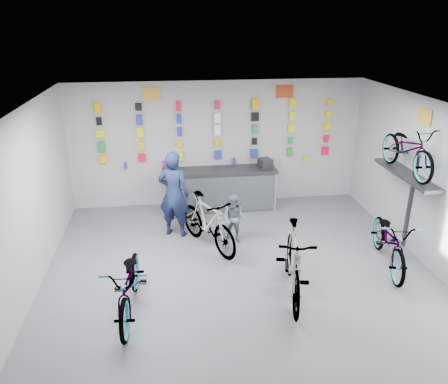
{
  "coord_description": "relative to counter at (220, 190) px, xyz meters",
  "views": [
    {
      "loc": [
        -1.18,
        -6.12,
        4.31
      ],
      "look_at": [
        -0.18,
        1.4,
        1.29
      ],
      "focal_mm": 35.0,
      "sensor_mm": 36.0,
      "label": 1
    }
  ],
  "objects": [
    {
      "name": "floor",
      "position": [
        0.0,
        -3.54,
        -0.49
      ],
      "size": [
        8.0,
        8.0,
        0.0
      ],
      "primitive_type": "plane",
      "color": "#535358",
      "rests_on": "ground"
    },
    {
      "name": "ceiling",
      "position": [
        0.0,
        -3.54,
        2.51
      ],
      "size": [
        8.0,
        8.0,
        0.0
      ],
      "primitive_type": "plane",
      "rotation": [
        3.14,
        0.0,
        0.0
      ],
      "color": "white",
      "rests_on": "wall_back"
    },
    {
      "name": "wall_back",
      "position": [
        0.0,
        0.46,
        1.01
      ],
      "size": [
        7.0,
        0.0,
        7.0
      ],
      "primitive_type": "plane",
      "rotation": [
        1.57,
        0.0,
        0.0
      ],
      "color": "#B1B1B4",
      "rests_on": "floor"
    },
    {
      "name": "wall_left",
      "position": [
        -3.5,
        -3.54,
        1.01
      ],
      "size": [
        0.0,
        8.0,
        8.0
      ],
      "primitive_type": "plane",
      "rotation": [
        1.57,
        0.0,
        1.57
      ],
      "color": "#B1B1B4",
      "rests_on": "floor"
    },
    {
      "name": "counter",
      "position": [
        0.0,
        0.0,
        0.0
      ],
      "size": [
        2.7,
        0.66,
        1.0
      ],
      "color": "black",
      "rests_on": "floor"
    },
    {
      "name": "merch_wall",
      "position": [
        -0.09,
        0.39,
        1.31
      ],
      "size": [
        5.57,
        0.08,
        1.57
      ],
      "color": "#FEBB00",
      "rests_on": "wall_back"
    },
    {
      "name": "wall_bracket",
      "position": [
        3.33,
        -2.34,
        0.98
      ],
      "size": [
        0.39,
        1.9,
        2.0
      ],
      "color": "#333338",
      "rests_on": "wall_right"
    },
    {
      "name": "sign_left",
      "position": [
        -1.5,
        0.44,
        2.23
      ],
      "size": [
        0.42,
        0.02,
        0.3
      ],
      "primitive_type": "cube",
      "color": "gold",
      "rests_on": "wall_back"
    },
    {
      "name": "sign_right",
      "position": [
        1.6,
        0.44,
        2.23
      ],
      "size": [
        0.42,
        0.02,
        0.3
      ],
      "primitive_type": "cube",
      "color": "#B9411A",
      "rests_on": "wall_back"
    },
    {
      "name": "sign_side",
      "position": [
        3.48,
        -2.34,
        2.16
      ],
      "size": [
        0.02,
        0.4,
        0.3
      ],
      "primitive_type": "cube",
      "color": "gold",
      "rests_on": "wall_right"
    },
    {
      "name": "bike_left",
      "position": [
        -1.86,
        -3.82,
        0.02
      ],
      "size": [
        0.78,
        1.96,
        1.01
      ],
      "primitive_type": "imported",
      "rotation": [
        0.0,
        0.0,
        -0.06
      ],
      "color": "gray",
      "rests_on": "floor"
    },
    {
      "name": "bike_center",
      "position": [
        0.76,
        -3.68,
        0.12
      ],
      "size": [
        0.96,
        2.1,
        1.22
      ],
      "primitive_type": "imported",
      "rotation": [
        0.0,
        0.0,
        -0.2
      ],
      "color": "gray",
      "rests_on": "floor"
    },
    {
      "name": "bike_right",
      "position": [
        2.78,
        -3.02,
        0.03
      ],
      "size": [
        1.08,
        2.07,
        1.04
      ],
      "primitive_type": "imported",
      "rotation": [
        0.0,
        0.0,
        -0.21
      ],
      "color": "gray",
      "rests_on": "floor"
    },
    {
      "name": "bike_service",
      "position": [
        -0.47,
        -1.89,
        0.07
      ],
      "size": [
        1.34,
        1.88,
        1.11
      ],
      "primitive_type": "imported",
      "rotation": [
        0.0,
        0.0,
        0.5
      ],
      "color": "gray",
      "rests_on": "floor"
    },
    {
      "name": "bike_wall",
      "position": [
        3.25,
        -2.34,
        1.57
      ],
      "size": [
        0.63,
        1.8,
        0.95
      ],
      "primitive_type": "imported",
      "color": "gray",
      "rests_on": "wall_bracket"
    },
    {
      "name": "clerk",
      "position": [
        -1.11,
        -1.22,
        0.44
      ],
      "size": [
        0.79,
        0.67,
        1.85
      ],
      "primitive_type": "imported",
      "rotation": [
        0.0,
        0.0,
        2.74
      ],
      "color": "#152143",
      "rests_on": "floor"
    },
    {
      "name": "customer",
      "position": [
        0.08,
        -1.72,
        0.03
      ],
      "size": [
        0.62,
        0.57,
        1.03
      ],
      "primitive_type": "imported",
      "rotation": [
        0.0,
        0.0,
        -0.46
      ],
      "color": "slate",
      "rests_on": "floor"
    },
    {
      "name": "spare_wheel",
      "position": [
        -0.86,
        -0.37,
        -0.14
      ],
      "size": [
        0.76,
        0.39,
        0.72
      ],
      "rotation": [
        0.0,
        0.0,
        0.11
      ],
      "color": "black",
      "rests_on": "floor"
    },
    {
      "name": "register",
      "position": [
        1.1,
        0.01,
        0.62
      ],
      "size": [
        0.35,
        0.36,
        0.22
      ],
      "primitive_type": "cube",
      "rotation": [
        0.0,
        0.0,
        0.26
      ],
      "color": "black",
      "rests_on": "counter"
    }
  ]
}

